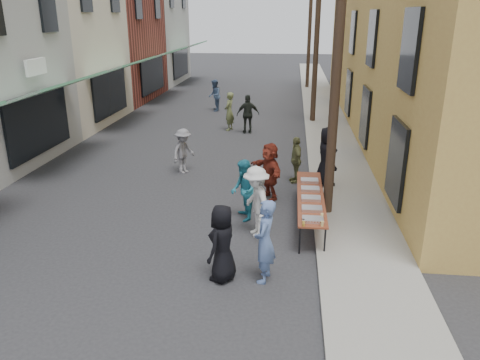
% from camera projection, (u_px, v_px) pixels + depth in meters
% --- Properties ---
extents(ground, '(120.00, 120.00, 0.00)m').
position_uv_depth(ground, '(148.00, 258.00, 10.85)').
color(ground, '#28282B').
rests_on(ground, ground).
extents(sidewalk, '(2.20, 60.00, 0.10)m').
position_uv_depth(sidewalk, '(326.00, 122.00, 24.36)').
color(sidewalk, gray).
rests_on(sidewalk, ground).
extents(storefront_row, '(8.00, 37.00, 9.00)m').
position_uv_depth(storefront_row, '(42.00, 39.00, 24.52)').
color(storefront_row, maroon).
rests_on(storefront_row, ground).
extents(building_ochre, '(10.00, 28.00, 10.00)m').
position_uv_depth(building_ochre, '(470.00, 22.00, 21.13)').
color(building_ochre, '#BC8F43').
rests_on(building_ochre, ground).
extents(utility_pole_near, '(0.26, 0.26, 9.00)m').
position_uv_depth(utility_pole_near, '(338.00, 50.00, 11.71)').
color(utility_pole_near, '#2D2116').
rests_on(utility_pole_near, ground).
extents(utility_pole_mid, '(0.26, 0.26, 9.00)m').
position_uv_depth(utility_pole_mid, '(317.00, 32.00, 22.94)').
color(utility_pole_mid, '#2D2116').
rests_on(utility_pole_mid, ground).
extents(utility_pole_far, '(0.26, 0.26, 9.00)m').
position_uv_depth(utility_pole_far, '(310.00, 26.00, 34.18)').
color(utility_pole_far, '#2D2116').
rests_on(utility_pole_far, ground).
extents(serving_table, '(0.70, 4.00, 0.75)m').
position_uv_depth(serving_table, '(311.00, 197.00, 12.53)').
color(serving_table, brown).
rests_on(serving_table, ground).
extents(catering_tray_sausage, '(0.50, 0.33, 0.08)m').
position_uv_depth(catering_tray_sausage, '(313.00, 220.00, 10.96)').
color(catering_tray_sausage, maroon).
rests_on(catering_tray_sausage, serving_table).
extents(catering_tray_foil_b, '(0.50, 0.33, 0.08)m').
position_uv_depth(catering_tray_foil_b, '(312.00, 209.00, 11.57)').
color(catering_tray_foil_b, '#B2B2B7').
rests_on(catering_tray_foil_b, serving_table).
extents(catering_tray_buns, '(0.50, 0.33, 0.08)m').
position_uv_depth(catering_tray_buns, '(311.00, 198.00, 12.23)').
color(catering_tray_buns, tan).
rests_on(catering_tray_buns, serving_table).
extents(catering_tray_foil_d, '(0.50, 0.33, 0.08)m').
position_uv_depth(catering_tray_foil_d, '(310.00, 189.00, 12.88)').
color(catering_tray_foil_d, '#B2B2B7').
rests_on(catering_tray_foil_d, serving_table).
extents(catering_tray_buns_end, '(0.50, 0.33, 0.08)m').
position_uv_depth(catering_tray_buns_end, '(309.00, 181.00, 13.54)').
color(catering_tray_buns_end, tan).
rests_on(catering_tray_buns_end, serving_table).
extents(condiment_jar_a, '(0.07, 0.07, 0.08)m').
position_uv_depth(condiment_jar_a, '(304.00, 225.00, 10.70)').
color(condiment_jar_a, '#A57F26').
rests_on(condiment_jar_a, serving_table).
extents(condiment_jar_b, '(0.07, 0.07, 0.08)m').
position_uv_depth(condiment_jar_b, '(304.00, 223.00, 10.80)').
color(condiment_jar_b, '#A57F26').
rests_on(condiment_jar_b, serving_table).
extents(condiment_jar_c, '(0.07, 0.07, 0.08)m').
position_uv_depth(condiment_jar_c, '(303.00, 221.00, 10.89)').
color(condiment_jar_c, '#A57F26').
rests_on(condiment_jar_c, serving_table).
extents(cup_stack, '(0.08, 0.08, 0.12)m').
position_uv_depth(cup_stack, '(322.00, 224.00, 10.70)').
color(cup_stack, tan).
rests_on(cup_stack, serving_table).
extents(guest_front_a, '(0.81, 0.96, 1.68)m').
position_uv_depth(guest_front_a, '(222.00, 243.00, 9.72)').
color(guest_front_a, black).
rests_on(guest_front_a, ground).
extents(guest_front_b, '(0.53, 0.72, 1.82)m').
position_uv_depth(guest_front_b, '(265.00, 241.00, 9.66)').
color(guest_front_b, '#546DA3').
rests_on(guest_front_b, ground).
extents(guest_front_c, '(0.85, 0.97, 1.69)m').
position_uv_depth(guest_front_c, '(243.00, 190.00, 12.63)').
color(guest_front_c, teal).
rests_on(guest_front_c, ground).
extents(guest_front_d, '(1.07, 1.35, 1.82)m').
position_uv_depth(guest_front_d, '(256.00, 202.00, 11.69)').
color(guest_front_d, silver).
rests_on(guest_front_d, ground).
extents(guest_front_e, '(0.58, 0.97, 1.56)m').
position_uv_depth(guest_front_e, '(296.00, 160.00, 15.52)').
color(guest_front_e, olive).
rests_on(guest_front_e, ground).
extents(guest_queue_back, '(1.29, 1.65, 1.75)m').
position_uv_depth(guest_queue_back, '(269.00, 171.00, 14.10)').
color(guest_queue_back, maroon).
rests_on(guest_queue_back, ground).
extents(server, '(0.92, 1.09, 1.91)m').
position_uv_depth(server, '(327.00, 156.00, 14.91)').
color(server, black).
rests_on(server, sidewalk).
extents(passerby_left, '(1.00, 1.19, 1.60)m').
position_uv_depth(passerby_left, '(183.00, 151.00, 16.42)').
color(passerby_left, slate).
rests_on(passerby_left, ground).
extents(passerby_mid, '(1.14, 0.66, 1.82)m').
position_uv_depth(passerby_mid, '(248.00, 114.00, 21.92)').
color(passerby_mid, black).
rests_on(passerby_mid, ground).
extents(passerby_right, '(0.58, 0.75, 1.84)m').
position_uv_depth(passerby_right, '(229.00, 111.00, 22.49)').
color(passerby_right, '#60693C').
rests_on(passerby_right, ground).
extents(passerby_far, '(0.79, 0.95, 1.81)m').
position_uv_depth(passerby_far, '(215.00, 95.00, 27.02)').
color(passerby_far, '#41597D').
rests_on(passerby_far, ground).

